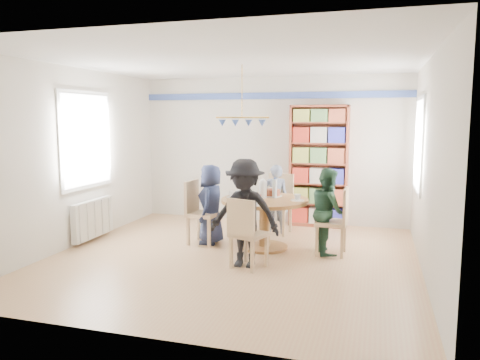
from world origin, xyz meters
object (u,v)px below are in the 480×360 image
at_px(chair_near, 246,230).
at_px(person_far, 275,199).
at_px(person_near, 245,213).
at_px(chair_right, 337,218).
at_px(dining_table, 265,212).
at_px(chair_left, 198,209).
at_px(person_left, 211,204).
at_px(chair_far, 279,201).
at_px(radiator, 93,219).
at_px(person_right, 328,211).
at_px(bookshelf, 319,167).

bearing_deg(chair_near, person_far, 90.98).
height_order(chair_near, person_near, person_near).
bearing_deg(person_near, chair_right, 38.92).
bearing_deg(dining_table, chair_left, -179.21).
distance_m(chair_near, person_left, 1.37).
bearing_deg(dining_table, chair_far, 90.02).
xyz_separation_m(chair_left, chair_right, (2.12, -0.03, -0.01)).
bearing_deg(dining_table, person_near, -92.78).
bearing_deg(chair_right, chair_near, -137.46).
distance_m(dining_table, person_far, 0.94).
bearing_deg(radiator, chair_near, -14.43).
height_order(dining_table, chair_near, chair_near).
xyz_separation_m(radiator, chair_far, (2.73, 1.36, 0.20)).
distance_m(radiator, person_near, 2.78).
relative_size(chair_right, person_left, 0.79).
height_order(chair_right, person_far, person_far).
xyz_separation_m(radiator, person_right, (3.67, 0.33, 0.27)).
bearing_deg(person_far, person_near, 74.34).
height_order(radiator, person_far, person_far).
height_order(person_left, bookshelf, bookshelf).
bearing_deg(person_far, chair_left, 27.92).
bearing_deg(radiator, person_far, 25.18).
relative_size(chair_far, person_near, 0.70).
distance_m(dining_table, chair_right, 1.07).
bearing_deg(chair_left, person_near, -42.15).
bearing_deg(chair_right, chair_left, 179.31).
xyz_separation_m(person_left, person_right, (1.80, -0.03, 0.00)).
bearing_deg(person_near, chair_far, 89.11).
distance_m(dining_table, person_right, 0.94).
distance_m(radiator, chair_left, 1.72).
distance_m(radiator, person_far, 2.99).
bearing_deg(bookshelf, chair_right, -74.49).
height_order(person_left, person_far, person_left).
height_order(person_left, person_near, person_near).
bearing_deg(chair_far, bookshelf, 49.60).
distance_m(person_right, bookshelf, 1.80).
bearing_deg(chair_right, person_right, 161.15).
bearing_deg(person_near, person_far, 90.24).
relative_size(radiator, person_far, 0.85).
bearing_deg(chair_right, dining_table, 177.86).
bearing_deg(chair_near, chair_far, 89.85).
relative_size(dining_table, person_near, 0.91).
bearing_deg(person_far, chair_near, 75.50).
height_order(radiator, chair_far, chair_far).
distance_m(person_far, bookshelf, 1.10).
xyz_separation_m(person_right, person_near, (-0.98, -0.93, 0.09)).
relative_size(dining_table, chair_left, 1.32).
bearing_deg(bookshelf, person_left, -130.71).
xyz_separation_m(person_far, bookshelf, (0.62, 0.77, 0.48)).
xyz_separation_m(radiator, chair_near, (2.73, -0.70, 0.16)).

